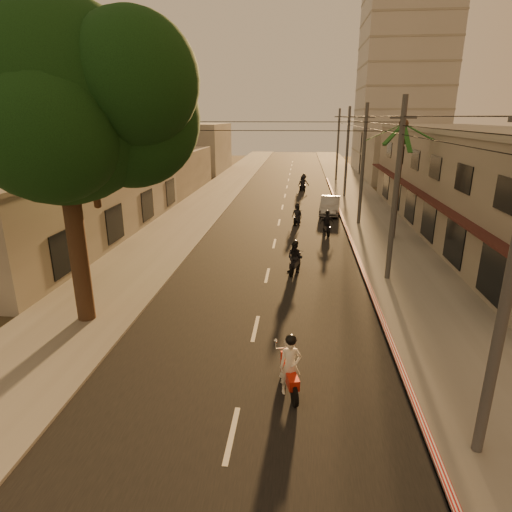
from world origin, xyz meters
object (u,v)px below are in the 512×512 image
at_px(scooter_far_c, 302,184).
at_px(scooter_far_a, 297,215).
at_px(parked_car, 330,206).
at_px(scooter_far_b, 304,183).
at_px(scooter_mid_a, 295,258).
at_px(scooter_red, 290,367).
at_px(broadleaf_tree, 71,104).
at_px(scooter_mid_b, 327,224).
at_px(palm_tree, 403,131).

bearing_deg(scooter_far_c, scooter_far_a, -74.43).
bearing_deg(parked_car, scooter_far_c, 107.19).
height_order(scooter_far_b, scooter_far_c, scooter_far_b).
xyz_separation_m(scooter_mid_a, parked_car, (2.74, 15.02, -0.09)).
relative_size(parked_car, scooter_far_c, 2.96).
distance_m(scooter_red, scooter_mid_a, 10.52).
bearing_deg(scooter_far_b, scooter_far_c, 98.19).
distance_m(broadleaf_tree, scooter_far_c, 35.57).
distance_m(scooter_far_b, scooter_far_c, 0.68).
height_order(scooter_mid_b, parked_car, scooter_mid_b).
distance_m(scooter_far_b, parked_car, 11.87).
height_order(scooter_far_a, parked_car, scooter_far_a).
height_order(scooter_red, scooter_mid_a, scooter_red).
height_order(broadleaf_tree, scooter_far_c, broadleaf_tree).
bearing_deg(scooter_mid_b, scooter_red, -106.15).
bearing_deg(scooter_mid_a, broadleaf_tree, -126.70).
height_order(scooter_mid_b, scooter_far_c, scooter_mid_b).
xyz_separation_m(scooter_far_a, scooter_far_c, (0.34, 16.29, -0.05)).
bearing_deg(scooter_red, scooter_mid_a, 75.15).
bearing_deg(broadleaf_tree, scooter_mid_b, 54.94).
distance_m(scooter_red, scooter_mid_b, 18.72).
distance_m(palm_tree, scooter_far_c, 21.77).
relative_size(broadleaf_tree, parked_car, 2.60).
bearing_deg(scooter_mid_b, scooter_mid_a, -114.40).
relative_size(scooter_mid_b, scooter_far_b, 0.91).
relative_size(scooter_far_b, parked_car, 0.43).
bearing_deg(scooter_mid_a, scooter_mid_b, 90.17).
distance_m(palm_tree, scooter_far_a, 9.83).
bearing_deg(scooter_far_a, scooter_red, -75.30).
height_order(scooter_red, scooter_far_c, scooter_red).
distance_m(broadleaf_tree, scooter_far_b, 34.99).
bearing_deg(scooter_far_b, scooter_red, -99.59).
height_order(broadleaf_tree, scooter_far_a, broadleaf_tree).
relative_size(scooter_far_a, scooter_far_c, 1.07).
bearing_deg(parked_car, scooter_mid_b, -89.18).
distance_m(scooter_mid_b, scooter_far_a, 3.62).
bearing_deg(scooter_far_c, scooter_mid_a, -73.91).
bearing_deg(scooter_mid_b, scooter_far_a, 116.37).
distance_m(scooter_red, parked_car, 25.68).
height_order(scooter_far_a, scooter_far_c, scooter_far_a).
xyz_separation_m(scooter_mid_a, scooter_far_b, (0.51, 26.67, 0.07)).
height_order(scooter_far_a, scooter_far_b, scooter_far_b).
bearing_deg(broadleaf_tree, scooter_red, -27.06).
height_order(palm_tree, scooter_red, palm_tree).
height_order(broadleaf_tree, palm_tree, broadleaf_tree).
bearing_deg(broadleaf_tree, palm_tree, 43.48).
bearing_deg(palm_tree, scooter_mid_b, 172.03).
xyz_separation_m(palm_tree, scooter_mid_a, (-6.56, -7.46, -6.31)).
distance_m(scooter_red, scooter_far_c, 37.81).
bearing_deg(scooter_far_a, palm_tree, -13.74).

